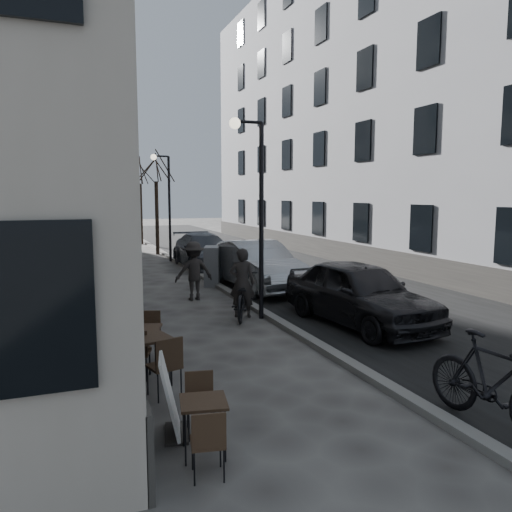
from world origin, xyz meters
TOP-DOWN VIEW (x-y plane):
  - ground at (0.00, 0.00)m, footprint 120.00×120.00m
  - road at (3.85, 16.00)m, footprint 7.30×60.00m
  - kerb at (0.20, 16.00)m, footprint 0.25×60.00m
  - building_left at (-6.00, 16.50)m, footprint 4.00×35.00m
  - building_right at (9.50, 16.50)m, footprint 4.00×35.00m
  - streetlamp_near at (-0.17, 6.00)m, footprint 0.90×0.28m
  - streetlamp_far at (-0.17, 18.00)m, footprint 0.90×0.28m
  - tree_near at (-0.10, 21.00)m, footprint 2.40×2.40m
  - tree_far at (-0.10, 27.00)m, footprint 2.40×2.40m
  - bistro_set_a at (-3.18, -0.13)m, footprint 0.66×1.44m
  - bistro_set_b at (-3.47, 2.43)m, footprint 0.88×1.74m
  - bistro_set_c at (-3.42, 3.33)m, footprint 0.89×1.58m
  - sign_board at (-3.46, 0.49)m, footprint 0.49×0.68m
  - utility_cabinet at (0.10, 11.03)m, footprint 0.80×1.05m
  - bicycle at (-0.41, 6.32)m, footprint 1.56×2.25m
  - cyclist_rider at (-0.41, 6.32)m, footprint 0.79×0.68m
  - pedestrian_near at (-3.60, 5.77)m, footprint 1.03×0.91m
  - pedestrian_mid at (-1.08, 8.89)m, footprint 1.17×0.69m
  - pedestrian_far at (-3.04, 11.78)m, footprint 0.98×0.91m
  - car_near at (2.05, 4.58)m, footprint 2.36×4.87m
  - car_mid at (1.37, 9.90)m, footprint 2.10×5.07m
  - car_far at (1.00, 15.43)m, footprint 2.07×5.10m
  - moped at (0.74, -0.86)m, footprint 0.85×2.23m

SIDE VIEW (x-z plane):
  - ground at x=0.00m, z-range 0.00..0.00m
  - road at x=3.85m, z-range 0.00..0.00m
  - kerb at x=0.20m, z-range 0.00..0.12m
  - bistro_set_a at x=-3.18m, z-range 0.01..0.84m
  - sign_board at x=-3.46m, z-range -0.10..0.99m
  - bistro_set_c at x=-3.42m, z-range 0.01..0.92m
  - bistro_set_b at x=-3.47m, z-range 0.01..1.01m
  - bicycle at x=-0.41m, z-range 0.00..1.12m
  - moped at x=0.74m, z-range 0.00..1.31m
  - utility_cabinet at x=0.10m, z-range 0.00..1.39m
  - car_far at x=1.00m, z-range 0.00..1.48m
  - car_near at x=2.05m, z-range 0.00..1.60m
  - pedestrian_far at x=-3.04m, z-range 0.00..1.62m
  - car_mid at x=1.37m, z-range 0.00..1.63m
  - pedestrian_near at x=-3.60m, z-range 0.00..1.78m
  - pedestrian_mid at x=-1.08m, z-range 0.00..1.80m
  - cyclist_rider at x=-0.41m, z-range 0.00..1.84m
  - streetlamp_near at x=-0.17m, z-range 0.62..5.71m
  - streetlamp_far at x=-0.17m, z-range 0.62..5.71m
  - tree_near at x=-0.10m, z-range 1.81..7.51m
  - tree_far at x=-0.10m, z-range 1.81..7.51m
  - building_left at x=-6.00m, z-range 0.00..16.00m
  - building_right at x=9.50m, z-range 0.00..16.00m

